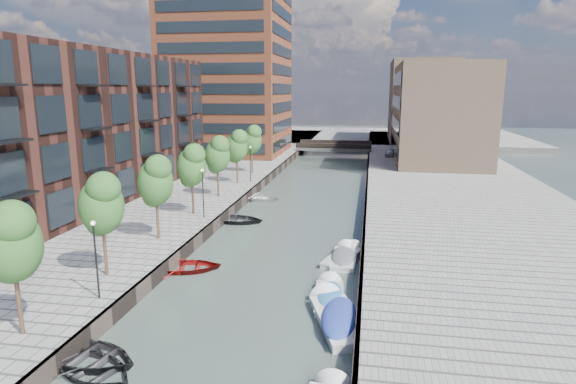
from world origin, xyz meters
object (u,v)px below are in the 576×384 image
(tree_4, at_px, (217,153))
(sloop_4, at_px, (237,222))
(tree_1, at_px, (101,202))
(tree_2, at_px, (155,180))
(sloop_0, at_px, (93,374))
(tree_0, at_px, (11,240))
(sloop_3, at_px, (257,200))
(bridge, at_px, (334,147))
(tree_6, at_px, (252,139))
(sloop_2, at_px, (187,270))
(motorboat_1, at_px, (344,257))
(tree_3, at_px, (191,164))
(car, at_px, (390,152))
(tree_5, at_px, (237,145))
(motorboat_3, at_px, (336,317))
(sloop_1, at_px, (88,362))
(motorboat_4, at_px, (345,257))
(motorboat_0, at_px, (329,295))

(tree_4, xyz_separation_m, sloop_4, (3.42, -5.60, -5.31))
(tree_1, distance_m, tree_2, 7.00)
(sloop_0, bearing_deg, tree_0, 98.54)
(tree_0, relative_size, sloop_3, 1.24)
(bridge, relative_size, tree_6, 2.18)
(tree_1, xyz_separation_m, sloop_2, (3.34, 3.77, -5.31))
(tree_0, relative_size, tree_4, 1.00)
(bridge, height_order, sloop_4, bridge)
(tree_1, distance_m, motorboat_1, 16.20)
(tree_1, bearing_deg, motorboat_1, 29.79)
(tree_3, relative_size, sloop_4, 1.23)
(bridge, height_order, tree_2, tree_2)
(car, bearing_deg, tree_1, -103.63)
(tree_5, relative_size, motorboat_1, 1.23)
(tree_4, height_order, motorboat_3, tree_4)
(tree_5, xyz_separation_m, car, (17.89, 25.40, -3.71))
(bridge, xyz_separation_m, sloop_4, (-5.08, -45.60, -1.39))
(sloop_1, bearing_deg, sloop_4, 8.74)
(bridge, distance_m, tree_0, 68.64)
(tree_2, height_order, tree_5, same)
(sloop_1, distance_m, motorboat_4, 17.86)
(tree_3, bearing_deg, tree_4, 90.00)
(sloop_4, bearing_deg, tree_4, 33.65)
(tree_1, bearing_deg, sloop_0, -64.04)
(tree_4, xyz_separation_m, sloop_0, (3.85, -28.91, -5.31))
(tree_1, xyz_separation_m, motorboat_1, (13.34, 7.63, -5.12))
(tree_1, height_order, tree_3, same)
(motorboat_0, distance_m, motorboat_3, 2.69)
(tree_0, height_order, motorboat_4, tree_0)
(sloop_2, bearing_deg, bridge, -20.85)
(tree_0, xyz_separation_m, car, (17.89, 60.40, -3.71))
(motorboat_3, bearing_deg, sloop_0, -146.52)
(sloop_2, bearing_deg, tree_1, 122.81)
(motorboat_3, height_order, motorboat_4, motorboat_3)
(sloop_3, distance_m, car, 32.86)
(sloop_1, bearing_deg, sloop_2, 8.31)
(bridge, height_order, tree_3, tree_3)
(tree_3, bearing_deg, sloop_1, -81.65)
(tree_2, height_order, motorboat_3, tree_2)
(sloop_3, bearing_deg, motorboat_1, -143.92)
(tree_6, xyz_separation_m, car, (17.89, 18.40, -3.71))
(tree_3, bearing_deg, motorboat_0, -45.07)
(tree_1, bearing_deg, motorboat_4, 29.29)
(motorboat_4, distance_m, car, 46.15)
(bridge, xyz_separation_m, motorboat_3, (4.97, -62.54, -1.16))
(sloop_2, bearing_deg, motorboat_0, -121.42)
(sloop_3, distance_m, sloop_4, 8.63)
(tree_4, relative_size, tree_6, 1.00)
(sloop_0, relative_size, motorboat_0, 0.93)
(tree_0, relative_size, motorboat_4, 1.29)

